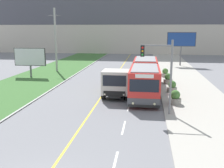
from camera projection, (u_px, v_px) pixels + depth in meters
name	position (u px, v px, depth m)	size (l,w,h in m)	color
apartment_block_background	(132.00, 13.00, 66.66)	(80.00, 8.04, 20.39)	beige
city_bus	(145.00, 77.00, 25.90)	(2.67, 12.64, 2.97)	red
dump_truck	(117.00, 83.00, 24.01)	(2.46, 6.04, 2.61)	black
car_distant	(145.00, 63.00, 43.06)	(1.80, 4.30, 1.45)	maroon
utility_pole_far	(56.00, 40.00, 37.91)	(1.80, 0.28, 9.08)	#9E9E99
traffic_light_mast	(162.00, 68.00, 18.58)	(2.28, 0.32, 5.45)	slate
billboard_large	(181.00, 41.00, 43.48)	(4.67, 0.24, 5.62)	#59595B
billboard_small	(30.00, 57.00, 33.80)	(4.18, 0.24, 3.78)	#59595B
planter_round_near	(175.00, 98.00, 21.64)	(1.00, 1.00, 1.17)	gray
planter_round_second	(172.00, 87.00, 25.66)	(0.96, 0.96, 1.15)	gray
planter_round_third	(168.00, 79.00, 29.69)	(1.02, 1.02, 1.18)	gray
planter_round_far	(165.00, 73.00, 33.73)	(0.96, 0.96, 1.13)	gray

